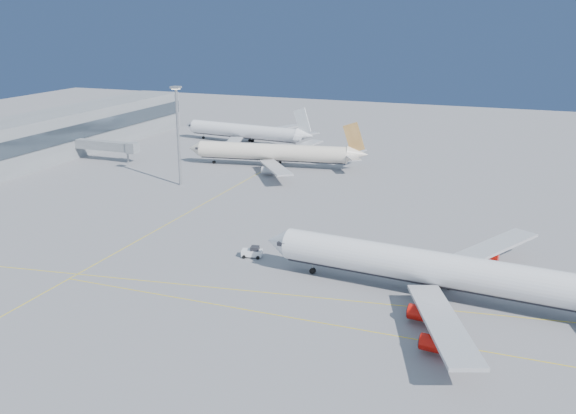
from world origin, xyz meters
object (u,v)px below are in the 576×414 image
object	(u,v)px
airliner_virgin	(444,271)
airliner_etihad	(276,152)
airliner_third	(247,131)
pushback_tug	(253,252)
light_mast	(178,128)

from	to	relation	value
airliner_virgin	airliner_etihad	world-z (taller)	airliner_virgin
airliner_third	airliner_virgin	bearing A→B (deg)	-44.80
airliner_virgin	pushback_tug	size ratio (longest dim) A/B	15.35
airliner_third	light_mast	distance (m)	64.53
airliner_etihad	light_mast	xyz separation A→B (m)	(-17.24, -31.10, 11.92)
airliner_etihad	airliner_third	size ratio (longest dim) A/B	1.04
airliner_etihad	airliner_third	distance (m)	40.47
airliner_etihad	airliner_third	world-z (taller)	airliner_etihad
airliner_etihad	light_mast	distance (m)	37.51
airliner_etihad	light_mast	bearing A→B (deg)	-127.64
airliner_etihad	pushback_tug	xyz separation A→B (m)	(25.49, -75.87, -3.64)
airliner_etihad	light_mast	size ratio (longest dim) A/B	2.10
airliner_virgin	airliner_etihad	size ratio (longest dim) A/B	1.16
airliner_etihad	airliner_third	bearing A→B (deg)	119.52
pushback_tug	light_mast	xyz separation A→B (m)	(-42.74, 44.77, 15.55)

